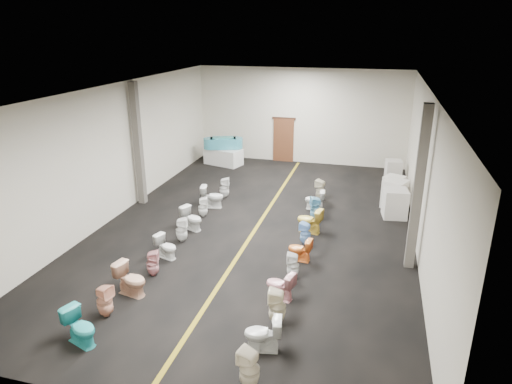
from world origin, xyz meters
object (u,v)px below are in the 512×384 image
toilet_left_4 (166,247)px  toilet_left_5 (182,230)px  toilet_right_2 (277,306)px  appliance_crate_d (393,171)px  toilet_left_3 (153,263)px  toilet_left_8 (212,197)px  toilet_left_0 (80,327)px  toilet_left_1 (105,301)px  toilet_left_9 (224,188)px  appliance_crate_b (395,194)px  toilet_right_4 (293,266)px  toilet_right_5 (300,249)px  toilet_left_6 (192,218)px  toilet_right_0 (249,369)px  toilet_right_3 (280,285)px  appliance_crate_c (394,186)px  toilet_right_7 (309,220)px  toilet_right_8 (316,209)px  toilet_right_9 (315,200)px  display_table (224,157)px  bathtub (223,143)px  toilet_left_7 (203,207)px  toilet_right_6 (305,233)px  appliance_crate_a (395,203)px  toilet_left_2 (131,279)px  toilet_right_10 (321,190)px

toilet_left_4 → toilet_left_5: (-0.01, 1.09, 0.05)m
toilet_left_5 → toilet_right_2: size_ratio=0.92×
appliance_crate_d → toilet_left_3: (-6.26, -9.94, -0.10)m
toilet_left_8 → toilet_left_0: bearing=169.7°
toilet_left_3 → toilet_left_4: (-0.09, 1.01, -0.01)m
toilet_left_8 → appliance_crate_d: bearing=-63.1°
toilet_left_1 → toilet_left_9: toilet_left_9 is taller
toilet_left_1 → appliance_crate_b: bearing=-24.3°
toilet_right_4 → toilet_right_5: bearing=172.0°
toilet_left_6 → appliance_crate_d: bearing=-21.3°
toilet_right_0 → toilet_right_3: 3.01m
appliance_crate_b → toilet_left_9: (-6.32, -0.70, -0.11)m
toilet_left_3 → toilet_right_3: 3.50m
appliance_crate_c → toilet_right_7: size_ratio=0.96×
toilet_right_8 → toilet_right_9: 1.03m
appliance_crate_d → toilet_right_2: size_ratio=1.07×
display_table → toilet_left_8: (1.42, -5.39, 0.03)m
toilet_left_4 → toilet_right_8: (3.74, 3.80, 0.08)m
toilet_left_4 → toilet_right_9: (3.56, 4.81, 0.01)m
toilet_right_0 → toilet_right_7: toilet_right_0 is taller
appliance_crate_c → toilet_right_9: (-2.78, -2.20, -0.04)m
toilet_right_2 → toilet_right_8: bearing=174.2°
toilet_right_7 → display_table: bearing=-130.4°
display_table → bathtub: 0.68m
toilet_left_6 → toilet_left_7: toilet_left_6 is taller
appliance_crate_c → toilet_right_0: size_ratio=0.96×
bathtub → toilet_left_3: (1.59, -10.43, -0.71)m
appliance_crate_c → toilet_left_9: size_ratio=0.97×
toilet_right_6 → bathtub: bearing=-130.4°
bathtub → toilet_left_6: (1.45, -7.40, -0.69)m
toilet_left_8 → toilet_right_3: 6.40m
bathtub → toilet_right_9: bearing=-61.6°
bathtub → toilet_right_5: (5.22, -8.59, -0.73)m
toilet_left_0 → toilet_right_9: size_ratio=1.11×
toilet_right_3 → toilet_left_3: bearing=-78.4°
appliance_crate_b → toilet_left_3: bearing=-132.7°
toilet_left_8 → toilet_right_7: (3.77, -1.25, -0.00)m
appliance_crate_a → toilet_left_7: bearing=-165.1°
toilet_right_2 → toilet_right_6: 4.07m
toilet_left_3 → toilet_left_6: (-0.14, 3.02, 0.02)m
toilet_right_5 → toilet_left_5: bearing=-87.0°
toilet_left_8 → toilet_right_9: (3.65, 0.79, -0.06)m
toilet_left_8 → toilet_left_3: bearing=171.5°
toilet_left_2 → toilet_left_5: size_ratio=1.06×
toilet_left_3 → toilet_right_4: 3.72m
toilet_left_1 → toilet_right_2: bearing=-66.4°
appliance_crate_d → toilet_left_0: (-6.40, -12.86, -0.06)m
toilet_right_10 → toilet_left_9: bearing=-57.0°
toilet_left_9 → toilet_right_10: size_ratio=1.00×
toilet_left_1 → display_table: bearing=18.7°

